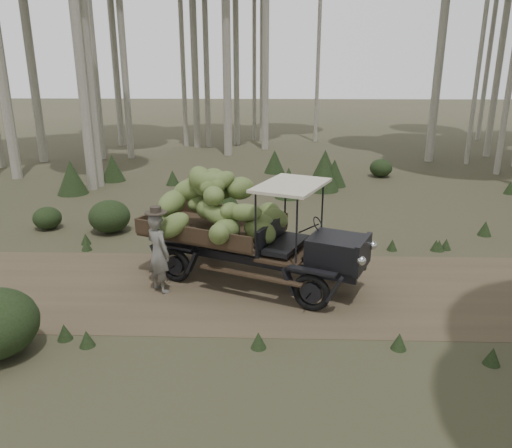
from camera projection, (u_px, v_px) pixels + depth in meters
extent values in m
plane|color=#473D2B|center=(299.00, 290.00, 10.64)|extent=(120.00, 120.00, 0.00)
cube|color=brown|center=(299.00, 290.00, 10.64)|extent=(70.00, 4.00, 0.01)
cube|color=black|center=(335.00, 250.00, 10.07)|extent=(1.32, 1.30, 0.56)
cube|color=black|center=(363.00, 254.00, 9.83)|extent=(0.50, 0.97, 0.63)
cube|color=black|center=(271.00, 235.00, 10.62)|extent=(0.65, 1.34, 0.56)
cube|color=#38281C|center=(213.00, 231.00, 11.24)|extent=(3.35, 2.83, 0.08)
cube|color=#38281C|center=(232.00, 212.00, 11.97)|extent=(2.63, 1.21, 0.33)
cube|color=#38281C|center=(191.00, 235.00, 10.40)|extent=(2.63, 1.21, 0.33)
cube|color=#38281C|center=(161.00, 215.00, 11.77)|extent=(0.80, 1.70, 0.33)
cube|color=beige|center=(291.00, 185.00, 10.09)|extent=(1.77, 2.06, 0.06)
cube|color=black|center=(263.00, 248.00, 11.25)|extent=(4.33, 1.98, 0.18)
cube|color=black|center=(248.00, 260.00, 10.59)|extent=(4.33, 1.98, 0.18)
torus|color=black|center=(336.00, 263.00, 11.04)|extent=(0.76, 0.44, 0.77)
torus|color=black|center=(311.00, 293.00, 9.64)|extent=(0.76, 0.44, 0.77)
torus|color=black|center=(213.00, 242.00, 12.34)|extent=(0.76, 0.44, 0.77)
torus|color=black|center=(175.00, 265.00, 10.94)|extent=(0.76, 0.44, 0.77)
sphere|color=beige|center=(373.00, 245.00, 10.18)|extent=(0.18, 0.18, 0.18)
sphere|color=beige|center=(361.00, 261.00, 9.39)|extent=(0.18, 0.18, 0.18)
ellipsoid|color=olive|center=(163.00, 221.00, 11.00)|extent=(0.89, 0.93, 0.71)
ellipsoid|color=olive|center=(244.00, 212.00, 10.40)|extent=(0.87, 0.56, 0.43)
ellipsoid|color=olive|center=(202.00, 187.00, 11.11)|extent=(0.96, 0.57, 0.60)
ellipsoid|color=olive|center=(214.00, 180.00, 10.91)|extent=(0.84, 0.87, 0.59)
ellipsoid|color=olive|center=(269.00, 214.00, 11.38)|extent=(0.75, 0.84, 0.54)
ellipsoid|color=olive|center=(230.00, 211.00, 10.55)|extent=(0.62, 0.83, 0.52)
ellipsoid|color=olive|center=(240.00, 188.00, 11.00)|extent=(0.90, 0.94, 0.59)
ellipsoid|color=olive|center=(200.00, 178.00, 10.88)|extent=(0.81, 0.89, 0.64)
ellipsoid|color=olive|center=(260.00, 231.00, 10.53)|extent=(1.00, 0.89, 0.70)
ellipsoid|color=olive|center=(217.00, 215.00, 10.53)|extent=(0.85, 0.69, 0.57)
ellipsoid|color=olive|center=(191.00, 189.00, 11.18)|extent=(0.96, 0.67, 0.63)
ellipsoid|color=olive|center=(218.00, 182.00, 10.69)|extent=(0.98, 0.73, 0.65)
ellipsoid|color=olive|center=(261.00, 226.00, 10.69)|extent=(0.85, 0.99, 0.70)
ellipsoid|color=olive|center=(202.00, 202.00, 11.37)|extent=(0.83, 0.98, 0.47)
ellipsoid|color=olive|center=(214.00, 196.00, 10.56)|extent=(0.62, 0.92, 0.58)
ellipsoid|color=olive|center=(210.00, 182.00, 10.75)|extent=(0.93, 0.77, 0.61)
ellipsoid|color=olive|center=(275.00, 219.00, 11.09)|extent=(0.94, 1.00, 0.71)
ellipsoid|color=olive|center=(207.00, 209.00, 10.87)|extent=(0.74, 0.86, 0.54)
ellipsoid|color=olive|center=(214.00, 188.00, 11.34)|extent=(0.47, 0.74, 0.45)
ellipsoid|color=olive|center=(214.00, 184.00, 10.75)|extent=(0.72, 0.81, 0.47)
ellipsoid|color=olive|center=(227.00, 230.00, 10.48)|extent=(0.80, 0.99, 0.61)
ellipsoid|color=olive|center=(172.00, 203.00, 10.99)|extent=(0.85, 1.07, 0.68)
ellipsoid|color=olive|center=(221.00, 189.00, 11.13)|extent=(0.87, 0.80, 0.61)
ellipsoid|color=olive|center=(173.00, 226.00, 10.47)|extent=(0.98, 0.68, 0.77)
ellipsoid|color=olive|center=(219.00, 234.00, 10.01)|extent=(0.58, 0.90, 0.71)
imported|color=#63605A|center=(158.00, 253.00, 10.35)|extent=(0.74, 0.72, 1.71)
cylinder|color=#332C24|center=(156.00, 212.00, 10.08)|extent=(0.65, 0.65, 0.02)
cylinder|color=#332C24|center=(156.00, 210.00, 10.07)|extent=(0.32, 0.32, 0.14)
cone|color=#233319|center=(72.00, 177.00, 18.30)|extent=(1.12, 1.12, 1.24)
ellipsoid|color=#233319|center=(47.00, 218.00, 14.48)|extent=(0.81, 0.81, 0.65)
cone|color=#233319|center=(334.00, 173.00, 19.50)|extent=(0.96, 0.96, 1.07)
cone|color=#233319|center=(275.00, 161.00, 21.90)|extent=(0.91, 0.91, 1.01)
cone|color=#233319|center=(485.00, 228.00, 13.96)|extent=(0.38, 0.38, 0.43)
cone|color=#233319|center=(299.00, 184.00, 18.95)|extent=(0.40, 0.40, 0.45)
cone|color=#233319|center=(289.00, 183.00, 17.79)|extent=(0.99, 0.99, 1.10)
cone|color=#233319|center=(325.00, 164.00, 20.77)|extent=(1.09, 1.09, 1.21)
ellipsoid|color=#233319|center=(110.00, 216.00, 14.15)|extent=(1.16, 1.16, 0.93)
cone|color=#233319|center=(510.00, 188.00, 18.39)|extent=(0.42, 0.42, 0.47)
cone|color=#233319|center=(324.00, 173.00, 18.76)|extent=(1.19, 1.19, 1.32)
cone|color=#233319|center=(173.00, 178.00, 19.76)|extent=(0.54, 0.54, 0.60)
cone|color=#233319|center=(281.00, 182.00, 18.61)|extent=(0.68, 0.68, 0.76)
cone|color=#233319|center=(223.00, 192.00, 16.01)|extent=(1.19, 1.19, 1.33)
ellipsoid|color=#233319|center=(381.00, 168.00, 21.13)|extent=(0.94, 0.94, 0.75)
cone|color=#233319|center=(113.00, 168.00, 20.36)|extent=(0.97, 0.97, 1.08)
cone|color=#233319|center=(258.00, 340.00, 8.44)|extent=(0.27, 0.27, 0.30)
cone|color=#233319|center=(399.00, 341.00, 8.41)|extent=(0.27, 0.27, 0.30)
cone|color=#233319|center=(220.00, 243.00, 13.02)|extent=(0.27, 0.27, 0.30)
cone|color=#233319|center=(439.00, 245.00, 12.82)|extent=(0.27, 0.27, 0.30)
cone|color=#233319|center=(392.00, 245.00, 12.87)|extent=(0.27, 0.27, 0.30)
cone|color=#233319|center=(86.00, 245.00, 12.87)|extent=(0.27, 0.27, 0.30)
cone|color=#233319|center=(64.00, 332.00, 8.70)|extent=(0.27, 0.27, 0.30)
cone|color=#233319|center=(436.00, 245.00, 12.83)|extent=(0.27, 0.27, 0.30)
cone|color=#233319|center=(87.00, 338.00, 8.49)|extent=(0.27, 0.27, 0.30)
cone|color=#233319|center=(446.00, 244.00, 12.92)|extent=(0.27, 0.27, 0.30)
cone|color=#233319|center=(492.00, 356.00, 7.97)|extent=(0.27, 0.27, 0.30)
cone|color=#233319|center=(86.00, 239.00, 13.30)|extent=(0.27, 0.27, 0.30)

